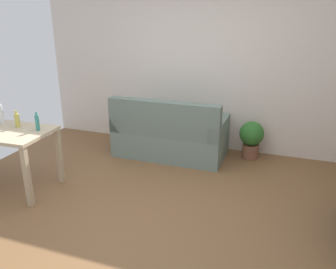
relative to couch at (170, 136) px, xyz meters
name	(u,v)px	position (x,y,z in m)	size (l,w,h in m)	color
ground_plane	(144,212)	(0.26, -1.59, -0.32)	(5.20, 4.40, 0.02)	brown
wall_rear	(199,62)	(0.26, 0.61, 1.04)	(5.20, 0.10, 2.70)	silver
couch	(170,136)	(0.00, 0.00, 0.00)	(1.64, 0.84, 0.92)	slate
desk	(2,138)	(-1.58, -1.63, 0.34)	(1.23, 0.75, 0.76)	#C6B28E
potted_plant	(251,137)	(1.18, 0.31, 0.02)	(0.36, 0.36, 0.57)	brown
bottle_clear	(1,114)	(-1.73, -1.44, 0.58)	(0.06, 0.06, 0.28)	silver
bottle_squat	(17,120)	(-1.45, -1.47, 0.54)	(0.06, 0.06, 0.21)	#BCB24C
bottle_tall	(37,122)	(-1.13, -1.50, 0.55)	(0.05, 0.05, 0.23)	teal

